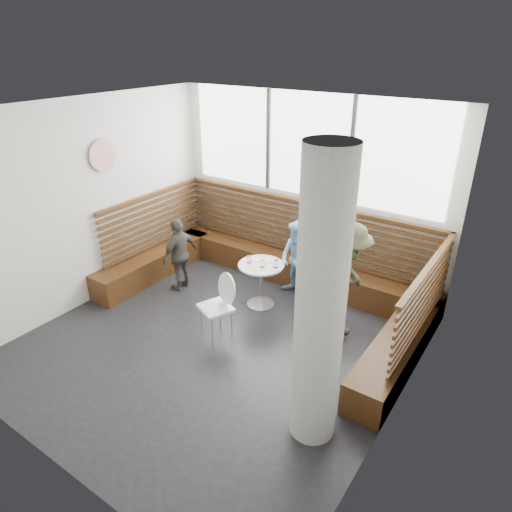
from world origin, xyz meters
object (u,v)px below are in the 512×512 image
Objects in this scene: adult_man at (345,283)px; child_left at (180,254)px; concrete_column at (320,307)px; child_back at (297,261)px; cafe_table at (261,276)px; cafe_chair at (219,300)px.

adult_man reaches higher than child_left.
concrete_column is 3.83m from child_left.
child_back is at bearing 54.51° from adult_man.
child_back reaches higher than child_left.
concrete_column is 2.86m from cafe_table.
child_left is (-1.45, -0.29, 0.11)m from cafe_table.
concrete_column is 2.00m from adult_man.
child_left is (-1.77, -0.86, -0.02)m from child_back.
child_back is (0.32, 0.57, 0.13)m from cafe_table.
adult_man is at bearing -1.57° from cafe_table.
concrete_column reaches higher than child_left.
cafe_chair is (-0.07, -0.98, 0.03)m from cafe_table.
cafe_table is at bearing -99.30° from child_back.
child_left is (-1.38, 0.69, 0.07)m from cafe_chair.
adult_man is 2.91m from child_left.
child_back is (0.39, 1.55, 0.10)m from cafe_chair.
adult_man is at bearing 105.03° from concrete_column.
child_left is (-3.37, 1.54, -0.96)m from concrete_column.
cafe_chair is 0.72× the size of child_back.
concrete_column is at bearing -171.86° from adult_man.
cafe_chair is 0.54× the size of adult_man.
cafe_table is 0.67m from child_back.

